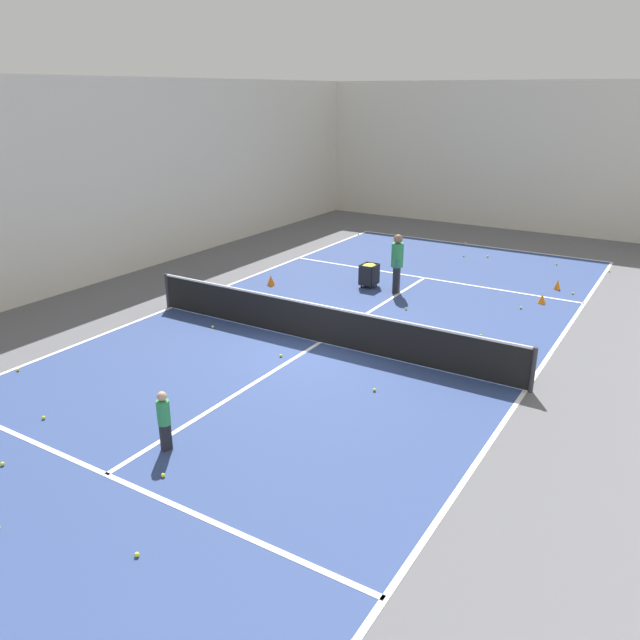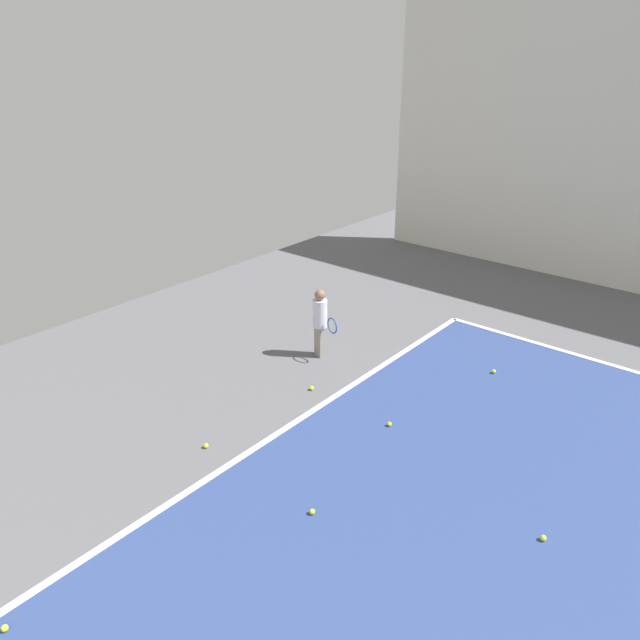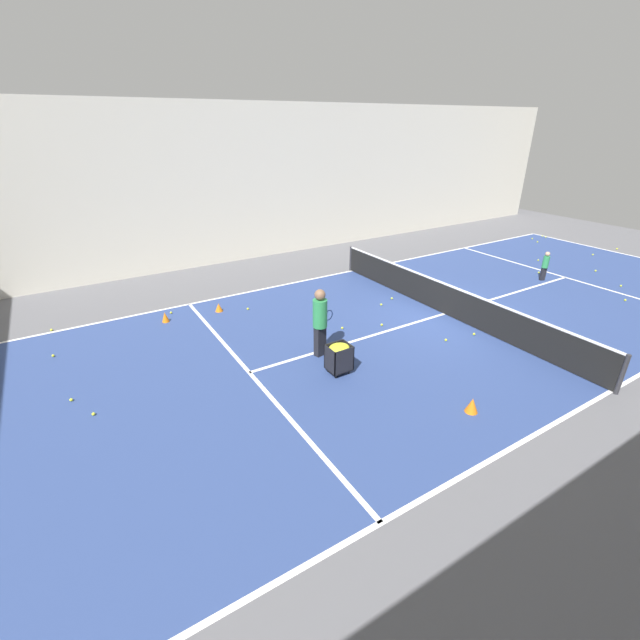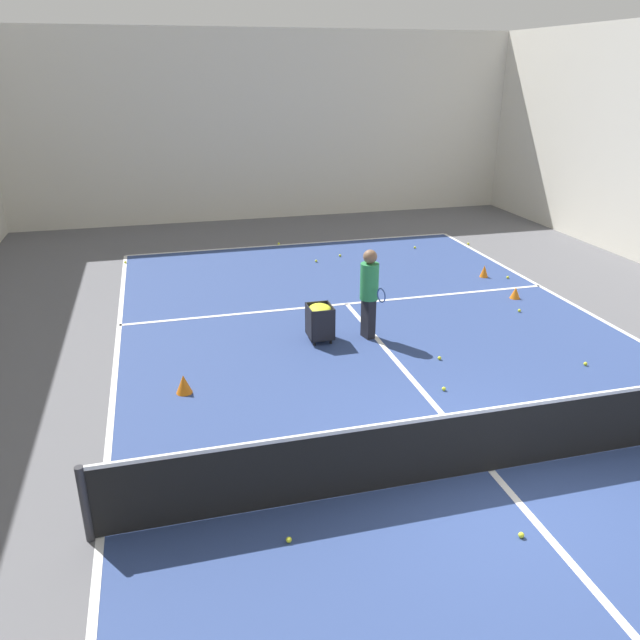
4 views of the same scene
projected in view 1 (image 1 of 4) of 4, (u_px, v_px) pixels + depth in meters
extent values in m
plane|color=#5B5B60|center=(320.00, 343.00, 15.30)|extent=(35.48, 35.48, 0.00)
cube|color=navy|center=(320.00, 343.00, 15.30)|extent=(9.96, 23.93, 0.00)
cube|color=white|center=(477.00, 245.00, 24.85)|extent=(9.96, 0.10, 0.00)
cube|color=white|center=(171.00, 308.00, 17.74)|extent=(0.10, 23.93, 0.00)
cube|color=white|center=(525.00, 391.00, 12.85)|extent=(0.10, 23.93, 0.00)
cube|color=white|center=(106.00, 474.00, 10.04)|extent=(9.96, 0.10, 0.00)
cube|color=white|center=(425.00, 278.00, 20.55)|extent=(9.96, 0.10, 0.00)
cube|color=white|center=(320.00, 342.00, 15.30)|extent=(0.10, 13.16, 0.00)
cube|color=silver|center=(68.00, 187.00, 18.56)|extent=(0.15, 31.78, 6.22)
cube|color=silver|center=(512.00, 157.00, 26.85)|extent=(17.51, 0.15, 6.22)
cylinder|color=#2D2D33|center=(167.00, 291.00, 17.62)|extent=(0.10, 0.10, 0.99)
cylinder|color=#2D2D33|center=(533.00, 370.00, 12.63)|extent=(0.10, 0.10, 0.99)
cube|color=black|center=(320.00, 324.00, 15.13)|extent=(10.06, 0.03, 0.92)
cube|color=white|center=(320.00, 306.00, 14.96)|extent=(10.06, 0.04, 0.05)
cube|color=black|center=(396.00, 280.00, 18.96)|extent=(0.23, 0.32, 0.81)
cylinder|color=#2D8C4C|center=(397.00, 255.00, 18.70)|extent=(0.43, 0.43, 0.72)
sphere|color=#846047|center=(398.00, 239.00, 18.52)|extent=(0.27, 0.27, 0.27)
torus|color=#2D478C|center=(396.00, 264.00, 18.42)|extent=(0.09, 0.28, 0.28)
cube|color=black|center=(166.00, 437.00, 10.66)|extent=(0.16, 0.20, 0.50)
cylinder|color=#2D8C4C|center=(163.00, 412.00, 10.50)|extent=(0.29, 0.29, 0.44)
sphere|color=tan|center=(162.00, 396.00, 10.39)|extent=(0.17, 0.17, 0.17)
cube|color=black|center=(369.00, 283.00, 19.60)|extent=(0.47, 0.54, 0.02)
cube|color=black|center=(365.00, 276.00, 19.28)|extent=(0.47, 0.02, 0.62)
cube|color=black|center=(373.00, 272.00, 19.70)|extent=(0.47, 0.02, 0.62)
cube|color=black|center=(363.00, 273.00, 19.60)|extent=(0.02, 0.54, 0.62)
cube|color=black|center=(376.00, 275.00, 19.38)|extent=(0.02, 0.54, 0.62)
ellipsoid|color=yellow|center=(369.00, 266.00, 19.40)|extent=(0.43, 0.50, 0.16)
cylinder|color=black|center=(361.00, 286.00, 19.54)|extent=(0.05, 0.05, 0.11)
cylinder|color=black|center=(371.00, 287.00, 19.38)|extent=(0.05, 0.05, 0.11)
cylinder|color=black|center=(367.00, 283.00, 19.85)|extent=(0.05, 0.05, 0.11)
cylinder|color=black|center=(376.00, 284.00, 19.69)|extent=(0.05, 0.05, 0.11)
cone|color=orange|center=(542.00, 299.00, 18.07)|extent=(0.24, 0.24, 0.27)
cone|color=orange|center=(558.00, 285.00, 19.32)|extent=(0.22, 0.22, 0.31)
cone|color=orange|center=(271.00, 280.00, 19.73)|extent=(0.27, 0.27, 0.32)
sphere|color=yellow|center=(609.00, 271.00, 21.20)|extent=(0.07, 0.07, 0.07)
sphere|color=yellow|center=(464.00, 256.00, 23.16)|extent=(0.07, 0.07, 0.07)
sphere|color=yellow|center=(137.00, 555.00, 8.26)|extent=(0.07, 0.07, 0.07)
sphere|color=yellow|center=(573.00, 293.00, 18.88)|extent=(0.07, 0.07, 0.07)
sphere|color=yellow|center=(400.00, 337.00, 15.52)|extent=(0.07, 0.07, 0.07)
sphere|color=yellow|center=(304.00, 316.00, 17.00)|extent=(0.07, 0.07, 0.07)
sphere|color=yellow|center=(280.00, 325.00, 16.33)|extent=(0.07, 0.07, 0.07)
sphere|color=yellow|center=(488.00, 257.00, 23.05)|extent=(0.07, 0.07, 0.07)
sphere|color=yellow|center=(358.00, 234.00, 26.66)|extent=(0.07, 0.07, 0.07)
sphere|color=yellow|center=(556.00, 264.00, 22.07)|extent=(0.07, 0.07, 0.07)
sphere|color=yellow|center=(397.00, 348.00, 14.89)|extent=(0.07, 0.07, 0.07)
sphere|color=yellow|center=(2.00, 464.00, 10.27)|extent=(0.07, 0.07, 0.07)
sphere|color=yellow|center=(281.00, 356.00, 14.46)|extent=(0.07, 0.07, 0.07)
sphere|color=yellow|center=(521.00, 308.00, 17.63)|extent=(0.07, 0.07, 0.07)
sphere|color=yellow|center=(18.00, 370.00, 13.72)|extent=(0.07, 0.07, 0.07)
sphere|color=yellow|center=(163.00, 475.00, 9.97)|extent=(0.07, 0.07, 0.07)
sphere|color=yellow|center=(374.00, 390.00, 12.81)|extent=(0.07, 0.07, 0.07)
sphere|color=yellow|center=(466.00, 243.00, 25.13)|extent=(0.07, 0.07, 0.07)
sphere|color=yellow|center=(406.00, 309.00, 17.56)|extent=(0.07, 0.07, 0.07)
sphere|color=yellow|center=(44.00, 418.00, 11.72)|extent=(0.07, 0.07, 0.07)
sphere|color=yellow|center=(213.00, 327.00, 16.21)|extent=(0.07, 0.07, 0.07)
sphere|color=yellow|center=(481.00, 336.00, 15.64)|extent=(0.07, 0.07, 0.07)
sphere|color=yellow|center=(374.00, 317.00, 16.88)|extent=(0.07, 0.07, 0.07)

